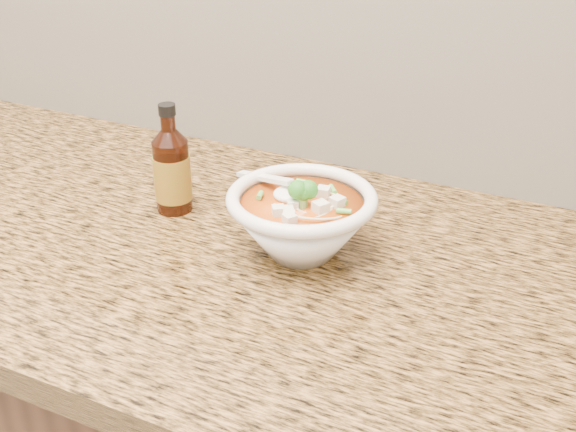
% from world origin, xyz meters
% --- Properties ---
extents(counter_slab, '(4.00, 0.68, 0.04)m').
position_xyz_m(counter_slab, '(0.00, 1.68, 0.88)').
color(counter_slab, olive).
rests_on(counter_slab, cabinet).
extents(soup_bowl, '(0.22, 0.20, 0.11)m').
position_xyz_m(soup_bowl, '(0.29, 1.69, 0.95)').
color(soup_bowl, white).
rests_on(soup_bowl, counter_slab).
extents(hot_sauce_bottle, '(0.06, 0.06, 0.17)m').
position_xyz_m(hot_sauce_bottle, '(0.07, 1.72, 0.96)').
color(hot_sauce_bottle, '#351207').
rests_on(hot_sauce_bottle, counter_slab).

